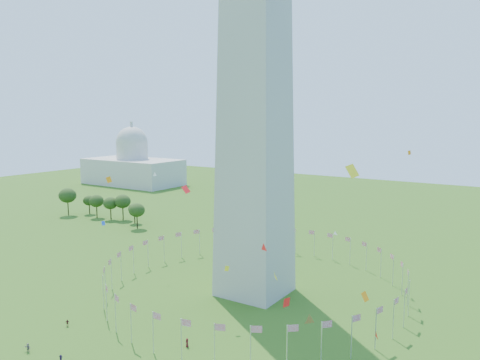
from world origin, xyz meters
name	(u,v)px	position (x,y,z in m)	size (l,w,h in m)	color
flag_ring	(255,277)	(0.00, 50.00, 4.50)	(80.24, 80.24, 9.00)	silver
capitol_building	(132,152)	(-180.00, 180.00, 23.00)	(70.00, 35.00, 46.00)	beige
kites_aloft	(251,253)	(15.72, 22.22, 20.79)	(107.14, 65.89, 37.90)	red
tree_line_west	(103,208)	(-107.76, 90.34, 5.59)	(56.05, 15.99, 13.09)	#32521B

